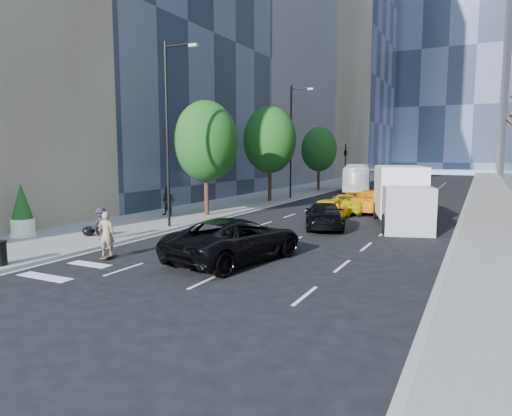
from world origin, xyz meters
The scene contains 25 objects.
ground centered at (0.00, 0.00, 0.00)m, with size 160.00×160.00×0.00m, color black.
sidewalk_left centered at (-9.00, 30.00, 0.07)m, with size 6.00×120.00×0.15m, color slate.
sidewalk_right centered at (10.00, 30.00, 0.07)m, with size 4.00×120.00×0.15m, color slate.
tower_left_mid centered at (-22.00, 42.00, 22.50)m, with size 20.00×24.00×45.00m, color slate.
tower_left_end centered at (-22.00, 92.00, 30.00)m, with size 20.00×28.00×60.00m, color #29303F.
lamp_near centered at (-6.32, 4.00, 5.81)m, with size 2.13×0.22×10.00m.
lamp_far centered at (-6.32, 22.00, 5.81)m, with size 2.13×0.22×10.00m.
tree_near centered at (-7.20, 9.00, 4.97)m, with size 4.20×4.20×7.46m.
tree_mid centered at (-7.20, 19.00, 5.32)m, with size 4.50×4.50×7.99m.
tree_far centered at (-7.20, 32.00, 4.62)m, with size 3.90×3.90×6.92m.
traffic_signal centered at (-6.40, 40.00, 4.23)m, with size 2.48×0.53×5.20m.
skateboarder centered at (-4.28, -3.00, 0.90)m, with size 0.65×0.43×1.79m, color #877054.
black_sedan_lincoln centered at (0.50, -1.00, 0.85)m, with size 2.83×6.15×1.71m, color black.
black_sedan_mercedes centered at (1.20, 8.00, 0.74)m, with size 2.07×5.10×1.48m, color black.
taxi_a centered at (0.50, 11.50, 0.71)m, with size 1.67×4.16×1.42m, color #F4B40C.
taxi_b centered at (4.20, 14.00, 0.75)m, with size 1.59×4.57×1.51m, color orange.
taxi_c centered at (0.50, 15.16, 0.67)m, with size 2.24×4.85×1.35m, color #CFB90A.
taxi_d centered at (2.42, 16.19, 0.81)m, with size 2.28×5.61×1.63m, color orange.
city_bus centered at (-3.20, 33.45, 1.52)m, with size 2.56×10.92×3.04m, color silver.
box_truck centered at (4.91, 10.90, 1.75)m, with size 4.46×7.62×3.44m.
pedestrian_a centered at (-9.25, 7.56, 1.07)m, with size 0.90×0.70×1.85m, color black.
pedestrian_b centered at (-11.20, 9.93, 0.92)m, with size 0.91×0.38×1.55m, color black.
pedestrian_c centered at (-6.80, -0.77, 0.92)m, with size 1.00×0.57×1.55m, color #241B29.
planter_shrub centered at (-11.00, -1.72, 1.40)m, with size 1.10×1.10×2.63m.
garbage_bags centered at (-7.92, 0.04, 0.42)m, with size 1.13×1.09×0.56m.
Camera 1 is at (9.01, -16.41, 4.22)m, focal length 32.00 mm.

